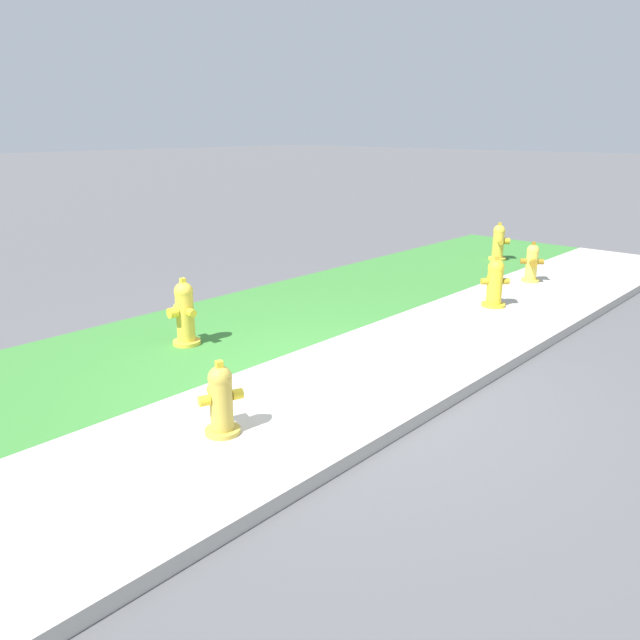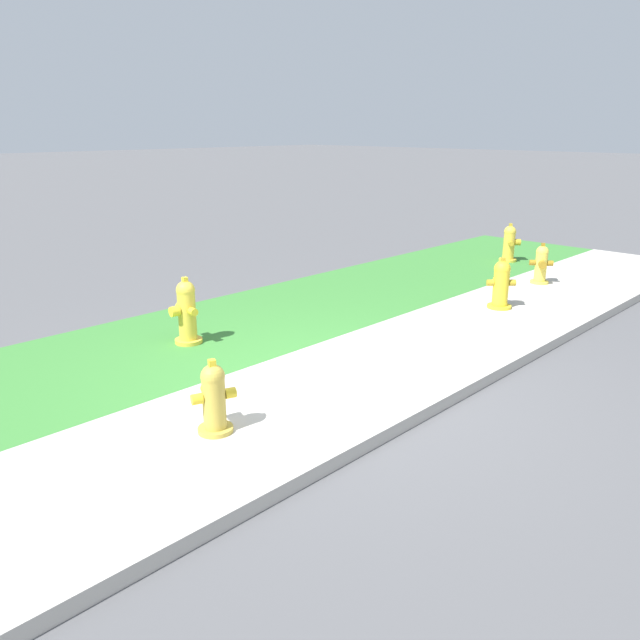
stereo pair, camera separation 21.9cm
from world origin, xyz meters
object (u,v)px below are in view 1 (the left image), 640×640
object	(u,v)px
fire_hydrant_across_street	(499,242)
fire_hydrant_by_grass_verge	(495,283)
fire_hydrant_far_end	(532,263)
fire_hydrant_at_driveway	(185,313)
fire_hydrant_near_corner	(221,400)

from	to	relation	value
fire_hydrant_across_street	fire_hydrant_by_grass_verge	bearing A→B (deg)	-13.71
fire_hydrant_far_end	fire_hydrant_across_street	distance (m)	1.77
fire_hydrant_far_end	fire_hydrant_at_driveway	xyz separation A→B (m)	(-5.64, 1.65, 0.07)
fire_hydrant_by_grass_verge	fire_hydrant_at_driveway	world-z (taller)	fire_hydrant_at_driveway
fire_hydrant_at_driveway	fire_hydrant_across_street	bearing A→B (deg)	-87.22
fire_hydrant_across_street	fire_hydrant_far_end	bearing A→B (deg)	4.41
fire_hydrant_by_grass_verge	fire_hydrant_far_end	distance (m)	1.77
fire_hydrant_far_end	fire_hydrant_near_corner	distance (m)	6.78
fire_hydrant_by_grass_verge	fire_hydrant_at_driveway	size ratio (longest dim) A/B	0.91
fire_hydrant_at_driveway	fire_hydrant_across_street	world-z (taller)	fire_hydrant_at_driveway
fire_hydrant_by_grass_verge	fire_hydrant_at_driveway	xyz separation A→B (m)	(-3.88, 1.89, 0.04)
fire_hydrant_by_grass_verge	fire_hydrant_far_end	size ratio (longest dim) A/B	1.09
fire_hydrant_far_end	fire_hydrant_across_street	world-z (taller)	fire_hydrant_across_street
fire_hydrant_at_driveway	fire_hydrant_far_end	bearing A→B (deg)	-100.07
fire_hydrant_by_grass_verge	fire_hydrant_near_corner	world-z (taller)	fire_hydrant_by_grass_verge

